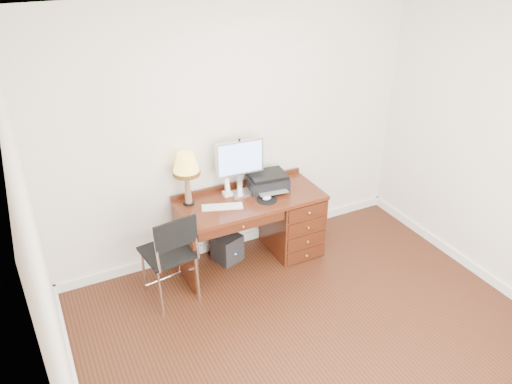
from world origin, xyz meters
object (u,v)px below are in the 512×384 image
phone (227,191)px  chair (170,250)px  desk (277,219)px  leg_lamp (186,167)px  monitor (240,161)px  equipment_box (227,247)px  printer (267,181)px

phone → chair: size_ratio=0.19×
desk → leg_lamp: (-0.93, 0.17, 0.75)m
desk → monitor: (-0.37, 0.15, 0.70)m
chair → equipment_box: chair is taller
desk → equipment_box: bearing=170.2°
desk → phone: phone is taller
phone → leg_lamp: bearing=177.7°
monitor → phone: 0.34m
leg_lamp → chair: bearing=-128.8°
chair → desk: bearing=4.2°
printer → phone: (-0.44, 0.05, -0.03)m
desk → chair: size_ratio=1.56×
chair → equipment_box: size_ratio=3.15×
leg_lamp → phone: 0.55m
monitor → leg_lamp: monitor is taller
leg_lamp → monitor: bearing=-1.7°
monitor → leg_lamp: 0.56m
printer → equipment_box: bearing=-172.2°
monitor → phone: (-0.14, 0.01, -0.31)m
printer → monitor: bearing=177.4°
desk → monitor: size_ratio=2.58×
printer → leg_lamp: 0.91m
leg_lamp → chair: (-0.35, -0.44, -0.58)m
equipment_box → leg_lamp: bearing=149.9°
monitor → chair: monitor is taller
printer → phone: bearing=179.5°
printer → leg_lamp: leg_lamp is taller
chair → leg_lamp: bearing=43.5°
chair → printer: bearing=9.6°
chair → equipment_box: (0.72, 0.37, -0.43)m
chair → phone: bearing=21.5°
monitor → equipment_box: monitor is taller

